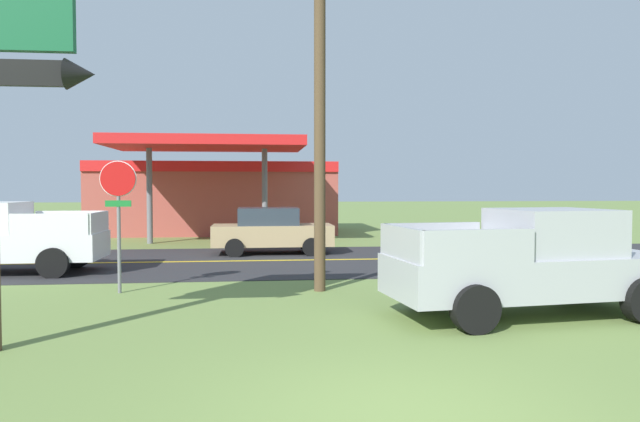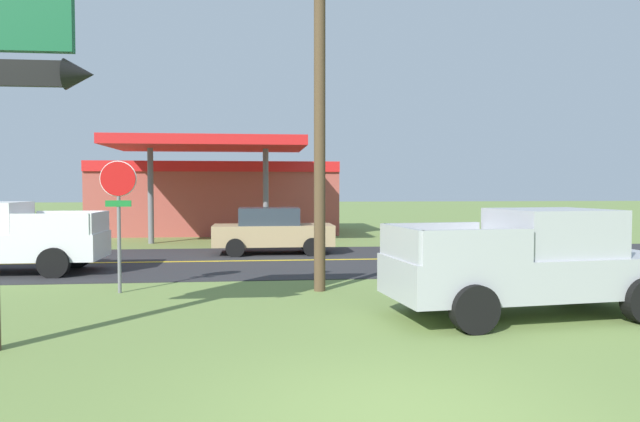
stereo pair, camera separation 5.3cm
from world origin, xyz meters
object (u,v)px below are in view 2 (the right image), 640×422
(stop_sign, at_px, (118,202))
(gas_station, at_px, (218,195))
(pickup_white_on_road, at_px, (1,239))
(car_tan_near_lane, at_px, (272,231))
(utility_pole, at_px, (320,101))
(pickup_silver_parked_on_lawn, at_px, (533,264))

(stop_sign, distance_m, gas_station, 17.50)
(stop_sign, xyz_separation_m, gas_station, (1.05, 17.47, -0.08))
(pickup_white_on_road, height_order, car_tan_near_lane, pickup_white_on_road)
(utility_pole, relative_size, pickup_white_on_road, 1.55)
(utility_pole, xyz_separation_m, pickup_white_on_road, (-8.33, 3.55, -3.33))
(gas_station, height_order, pickup_silver_parked_on_lawn, gas_station)
(pickup_silver_parked_on_lawn, xyz_separation_m, pickup_white_on_road, (-11.94, 6.57, 0.00))
(gas_station, xyz_separation_m, pickup_white_on_road, (-4.90, -14.12, -0.98))
(stop_sign, relative_size, car_tan_near_lane, 0.70)
(car_tan_near_lane, bearing_deg, stop_sign, -116.09)
(gas_station, height_order, pickup_white_on_road, gas_station)
(stop_sign, bearing_deg, utility_pole, -2.63)
(stop_sign, height_order, pickup_white_on_road, stop_sign)
(car_tan_near_lane, bearing_deg, pickup_silver_parked_on_lawn, -67.00)
(stop_sign, height_order, car_tan_near_lane, stop_sign)
(utility_pole, xyz_separation_m, car_tan_near_lane, (-0.88, 7.55, -3.47))
(gas_station, distance_m, pickup_white_on_road, 14.98)
(pickup_white_on_road, xyz_separation_m, car_tan_near_lane, (7.45, 4.00, -0.13))
(stop_sign, bearing_deg, pickup_silver_parked_on_lawn, -21.73)
(utility_pole, distance_m, gas_station, 18.16)
(gas_station, relative_size, pickup_white_on_road, 2.31)
(stop_sign, xyz_separation_m, utility_pole, (4.48, -0.21, 2.27))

